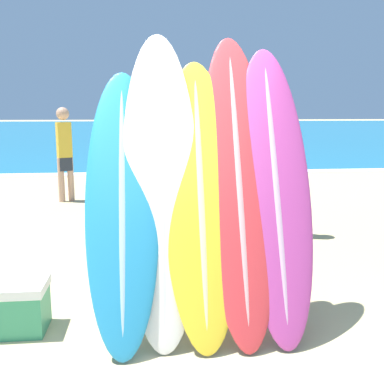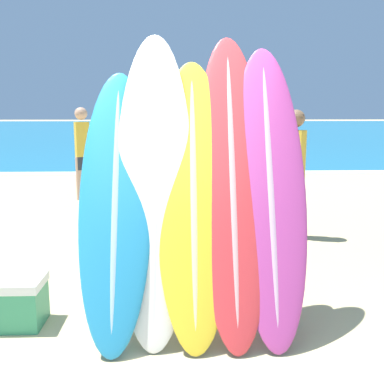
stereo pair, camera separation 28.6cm
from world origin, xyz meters
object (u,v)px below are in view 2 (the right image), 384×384
surfboard_slot_4 (270,189)px  surfboard_slot_3 (232,183)px  surfboard_rack (196,269)px  surfboard_slot_0 (116,205)px  person_near_water (294,169)px  surfboard_slot_1 (154,184)px  cooler_box (10,302)px  person_mid_beach (83,150)px  surfboard_slot_2 (193,198)px

surfboard_slot_4 → surfboard_slot_3: bearing=175.3°
surfboard_rack → surfboard_slot_3: bearing=13.9°
surfboard_slot_0 → surfboard_slot_3: bearing=4.2°
surfboard_slot_3 → person_near_water: 2.78m
surfboard_slot_1 → cooler_box: (-1.19, 0.06, -0.98)m
surfboard_slot_0 → person_mid_beach: (-1.34, 5.39, -0.05)m
surfboard_rack → surfboard_slot_2: bearing=124.4°
surfboard_rack → person_mid_beach: size_ratio=0.86×
person_mid_beach → cooler_box: size_ratio=3.23×
surfboard_slot_1 → surfboard_slot_3: surfboard_slot_1 is taller
surfboard_slot_2 → person_mid_beach: bearing=109.9°
surfboard_slot_3 → cooler_box: bearing=178.3°
surfboard_slot_2 → person_mid_beach: size_ratio=1.20×
surfboard_slot_0 → cooler_box: (-0.90, 0.12, -0.83)m
surfboard_slot_4 → surfboard_slot_1: bearing=178.9°
surfboard_rack → surfboard_slot_4: size_ratio=0.68×
surfboard_slot_0 → cooler_box: size_ratio=3.71×
surfboard_rack → surfboard_slot_1: surfboard_slot_1 is taller
surfboard_slot_0 → surfboard_slot_2: (0.60, 0.02, 0.04)m
surfboard_slot_0 → surfboard_rack: bearing=-0.4°
surfboard_slot_0 → person_mid_beach: surfboard_slot_0 is taller
surfboard_slot_1 → person_mid_beach: bearing=107.1°
surfboard_slot_4 → person_near_water: (0.86, 2.54, -0.18)m
surfboard_slot_3 → surfboard_slot_2: bearing=-171.2°
surfboard_slot_3 → surfboard_rack: bearing=-166.1°
surfboard_slot_3 → person_mid_beach: 5.78m
surfboard_slot_2 → person_near_water: size_ratio=1.23×
surfboard_slot_0 → surfboard_slot_1: (0.29, 0.06, 0.15)m
surfboard_slot_0 → surfboard_slot_2: surfboard_slot_2 is taller
surfboard_slot_3 → surfboard_slot_1: bearing=-179.4°
surfboard_slot_1 → cooler_box: size_ratio=4.25×
surfboard_slot_3 → surfboard_slot_4: size_ratio=1.04×
surfboard_slot_0 → surfboard_slot_1: surfboard_slot_1 is taller
surfboard_slot_0 → surfboard_slot_4: bearing=2.0°
surfboard_slot_2 → surfboard_slot_4: 0.60m
surfboard_rack → surfboard_slot_2: surfboard_slot_2 is taller
surfboard_slot_2 → surfboard_slot_3: bearing=8.8°
surfboard_slot_2 → surfboard_slot_4: (0.59, 0.02, 0.06)m
surfboard_rack → surfboard_slot_0: surfboard_slot_0 is taller
surfboard_slot_4 → cooler_box: (-2.09, 0.08, -0.93)m
surfboard_slot_3 → surfboard_slot_4: (0.29, -0.02, -0.05)m
cooler_box → surfboard_slot_3: bearing=-1.7°
surfboard_slot_3 → person_mid_beach: (-2.24, 5.32, -0.20)m
surfboard_slot_0 → person_near_water: bearing=51.5°
surfboard_rack → surfboard_slot_4: surfboard_slot_4 is taller
surfboard_rack → surfboard_slot_4: bearing=4.7°
surfboard_slot_1 → cooler_box: bearing=177.1°
surfboard_slot_0 → cooler_box: surfboard_slot_0 is taller
surfboard_slot_4 → person_mid_beach: size_ratio=1.26×
surfboard_slot_0 → surfboard_slot_3: 0.91m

